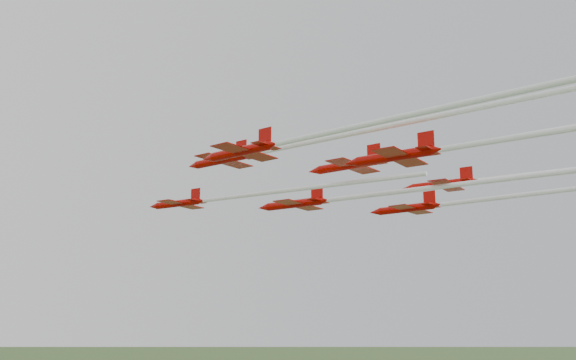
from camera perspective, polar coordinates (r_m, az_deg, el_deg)
jet_lead at (r=91.21m, az=-5.27°, el=-1.55°), size 17.63×41.55×2.44m
jet_row2_left at (r=72.96m, az=3.15°, el=3.63°), size 17.95×59.36×2.54m
jet_row2_right at (r=87.75m, az=9.51°, el=-1.05°), size 22.81×62.34×2.88m
jet_row3_left at (r=60.91m, az=2.91°, el=4.09°), size 13.53×44.83×2.41m
jet_row3_mid at (r=77.60m, az=12.44°, el=2.48°), size 15.79×49.79×2.74m
jet_row3_right at (r=95.27m, az=15.70°, el=-1.83°), size 14.74×46.56×2.80m
jet_row4_left at (r=63.81m, az=17.47°, el=3.29°), size 16.21×44.62×2.58m
jet_row4_right at (r=85.12m, az=20.74°, el=0.48°), size 18.62×46.87×2.47m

